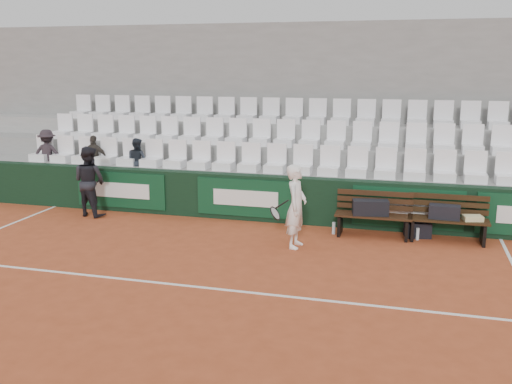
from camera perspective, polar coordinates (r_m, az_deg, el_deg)
name	(u,v)px	position (r m, az deg, el deg)	size (l,w,h in m)	color
ground	(189,286)	(9.00, -6.69, -9.35)	(80.00, 80.00, 0.00)	#AB4926
court_baseline	(189,286)	(8.99, -6.69, -9.32)	(18.00, 0.06, 0.01)	white
back_barrier	(260,198)	(12.45, 0.36, -0.59)	(18.00, 0.34, 1.00)	black
grandstand_tier_front	(264,192)	(13.06, 0.78, 0.04)	(18.00, 0.95, 1.00)	gray
grandstand_tier_mid	(274,174)	(13.92, 1.76, 1.77)	(18.00, 0.95, 1.45)	gray
grandstand_tier_back	(282,159)	(14.79, 2.63, 3.30)	(18.00, 0.95, 1.90)	#999996
grandstand_rear_wall	(288,109)	(15.25, 3.20, 8.31)	(18.00, 0.30, 4.40)	gray
seat_row_front	(262,158)	(12.74, 0.60, 3.45)	(11.90, 0.44, 0.63)	white
seat_row_mid	(272,133)	(13.59, 1.62, 5.94)	(11.90, 0.44, 0.63)	white
seat_row_back	(281,111)	(14.47, 2.53, 8.14)	(11.90, 0.44, 0.63)	silver
bench_left	(373,226)	(11.57, 11.62, -3.30)	(1.50, 0.56, 0.45)	#361F10
bench_right	(447,230)	(11.63, 18.59, -3.63)	(1.50, 0.56, 0.45)	#301D0E
sports_bag_left	(370,207)	(11.45, 11.38, -1.53)	(0.69, 0.30, 0.30)	black
sports_bag_right	(444,212)	(11.53, 18.32, -1.91)	(0.57, 0.27, 0.27)	black
towel	(473,218)	(11.60, 20.85, -2.45)	(0.35, 0.25, 0.10)	#D1C687
sports_bag_ground	(418,230)	(11.77, 15.85, -3.63)	(0.50, 0.30, 0.30)	black
water_bottle_near	(334,228)	(11.63, 7.77, -3.60)	(0.07, 0.07, 0.24)	silver
water_bottle_far	(417,234)	(11.58, 15.85, -4.06)	(0.07, 0.07, 0.24)	silver
tennis_player	(296,206)	(10.59, 4.02, -1.44)	(0.70, 0.60, 1.57)	white
ball_kid	(89,181)	(13.31, -16.31, 1.04)	(0.77, 0.60, 1.58)	black
spectator_a	(46,136)	(15.11, -20.23, 5.27)	(0.79, 0.46, 1.23)	#271F25
spectator_b	(94,140)	(14.40, -15.94, 5.02)	(0.66, 0.27, 1.12)	#35312A
spectator_c	(136,142)	(13.85, -11.86, 4.90)	(0.53, 0.42, 1.10)	#1C222B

